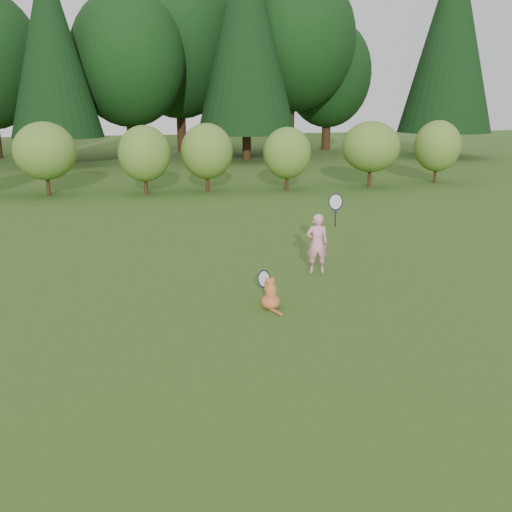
{
  "coord_description": "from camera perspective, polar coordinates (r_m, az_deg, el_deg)",
  "views": [
    {
      "loc": [
        -2.05,
        -8.82,
        3.42
      ],
      "look_at": [
        0.2,
        0.8,
        0.7
      ],
      "focal_mm": 40.0,
      "sensor_mm": 36.0,
      "label": 1
    }
  ],
  "objects": [
    {
      "name": "cat",
      "position": [
        9.64,
        1.45,
        -3.62
      ],
      "size": [
        0.43,
        0.75,
        0.75
      ],
      "rotation": [
        0.0,
        0.0,
        -0.14
      ],
      "color": "#C05024",
      "rests_on": "ground"
    },
    {
      "name": "ground",
      "position": [
        9.68,
        -0.07,
        -5.3
      ],
      "size": [
        100.0,
        100.0,
        0.0
      ],
      "primitive_type": "plane",
      "color": "#274E16",
      "rests_on": "ground"
    },
    {
      "name": "shrub_row",
      "position": [
        22.01,
        -7.89,
        9.99
      ],
      "size": [
        28.0,
        3.0,
        2.8
      ],
      "primitive_type": null,
      "color": "olive",
      "rests_on": "ground"
    },
    {
      "name": "tennis_ball",
      "position": [
        11.52,
        5.82,
        3.44
      ],
      "size": [
        0.06,
        0.06,
        0.06
      ],
      "color": "#ABDD1A",
      "rests_on": "ground"
    },
    {
      "name": "child",
      "position": [
        11.56,
        6.19,
        1.39
      ],
      "size": [
        0.7,
        0.42,
        1.83
      ],
      "rotation": [
        0.0,
        0.0,
        2.94
      ],
      "color": "pink",
      "rests_on": "ground"
    },
    {
      "name": "woodland_backdrop",
      "position": [
        32.15,
        -10.19,
        22.46
      ],
      "size": [
        48.0,
        10.0,
        15.0
      ],
      "primitive_type": null,
      "color": "black",
      "rests_on": "ground"
    }
  ]
}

